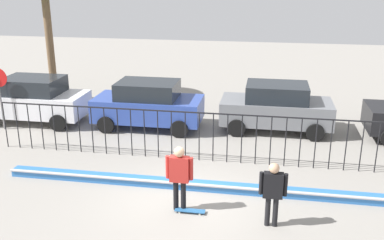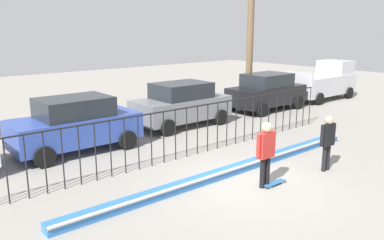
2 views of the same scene
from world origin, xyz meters
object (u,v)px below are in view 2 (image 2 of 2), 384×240
at_px(skateboarder, 266,149).
at_px(pickup_truck, 323,82).
at_px(parked_car_blue, 75,124).
at_px(parked_car_gray, 181,104).
at_px(camera_operator, 328,138).
at_px(skateboard, 274,183).
at_px(parked_car_black, 267,91).

relative_size(skateboarder, pickup_truck, 0.38).
bearing_deg(parked_car_blue, parked_car_gray, 2.25).
height_order(camera_operator, parked_car_blue, parked_car_blue).
bearing_deg(skateboard, parked_car_blue, 109.15).
height_order(skateboard, parked_car_gray, parked_car_gray).
xyz_separation_m(camera_operator, parked_car_gray, (0.13, 7.12, -0.04)).
height_order(parked_car_blue, parked_car_gray, same).
bearing_deg(parked_car_black, skateboard, -141.80).
relative_size(parked_car_gray, pickup_truck, 0.91).
bearing_deg(parked_car_gray, parked_car_black, -5.90).
relative_size(skateboard, pickup_truck, 0.17).
bearing_deg(pickup_truck, skateboard, -148.46).
relative_size(camera_operator, pickup_truck, 0.36).
bearing_deg(camera_operator, skateboard, 9.58).
bearing_deg(camera_operator, skateboarder, 7.87).
distance_m(skateboard, parked_car_black, 10.30).
distance_m(skateboarder, skateboard, 1.06).
bearing_deg(camera_operator, parked_car_black, -112.43).
distance_m(skateboard, pickup_truck, 14.52).
xyz_separation_m(camera_operator, parked_car_black, (5.65, 6.98, -0.04)).
bearing_deg(pickup_truck, parked_car_black, -176.62).
bearing_deg(skateboarder, parked_car_black, 14.36).
xyz_separation_m(skateboarder, parked_car_blue, (-2.55, 6.26, -0.10)).
height_order(skateboarder, skateboard, skateboarder).
relative_size(skateboarder, camera_operator, 1.06).
xyz_separation_m(skateboard, parked_car_blue, (-2.84, 6.37, 0.91)).
bearing_deg(skateboard, pickup_truck, 22.42).
xyz_separation_m(skateboarder, camera_operator, (2.39, -0.37, -0.06)).
xyz_separation_m(skateboarder, skateboard, (0.29, -0.11, -1.02)).
relative_size(camera_operator, parked_car_black, 0.39).
relative_size(skateboard, parked_car_blue, 0.19).
distance_m(skateboarder, parked_car_blue, 6.76).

